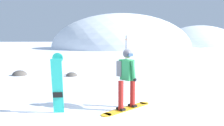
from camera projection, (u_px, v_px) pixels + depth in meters
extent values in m
plane|color=white|center=(117.00, 105.00, 6.65)|extent=(300.00, 300.00, 0.00)
ellipsoid|color=white|center=(121.00, 48.00, 48.34)|extent=(29.73, 26.76, 14.76)
ellipsoid|color=white|center=(199.00, 46.00, 59.33)|extent=(20.15, 18.13, 11.10)
cube|color=orange|center=(127.00, 109.00, 6.31)|extent=(1.41, 1.17, 0.02)
cylinder|color=orange|center=(144.00, 103.00, 6.83)|extent=(0.28, 0.28, 0.02)
cylinder|color=orange|center=(106.00, 115.00, 5.79)|extent=(0.28, 0.28, 0.02)
cube|color=black|center=(132.00, 105.00, 6.47)|extent=(0.26, 0.29, 0.06)
cube|color=black|center=(121.00, 109.00, 6.14)|extent=(0.26, 0.29, 0.06)
cylinder|color=maroon|center=(133.00, 93.00, 6.42)|extent=(0.15, 0.15, 0.82)
cylinder|color=maroon|center=(121.00, 96.00, 6.10)|extent=(0.15, 0.15, 0.82)
cube|color=#2D9351|center=(127.00, 70.00, 6.19)|extent=(0.39, 0.42, 0.58)
cylinder|color=#2D9351|center=(121.00, 69.00, 6.36)|extent=(0.20, 0.19, 0.57)
cylinder|color=#2D9351|center=(133.00, 71.00, 6.02)|extent=(0.20, 0.19, 0.57)
sphere|color=black|center=(122.00, 77.00, 6.43)|extent=(0.11, 0.11, 0.11)
sphere|color=black|center=(135.00, 80.00, 6.06)|extent=(0.11, 0.11, 0.11)
cube|color=slate|center=(122.00, 68.00, 6.33)|extent=(0.33, 0.31, 0.44)
cube|color=slate|center=(120.00, 71.00, 6.41)|extent=(0.20, 0.17, 0.20)
sphere|color=tan|center=(127.00, 55.00, 6.14)|extent=(0.21, 0.21, 0.21)
sphere|color=#4C4C56|center=(127.00, 54.00, 6.14)|extent=(0.25, 0.25, 0.25)
cube|color=navy|center=(131.00, 55.00, 6.05)|extent=(0.15, 0.13, 0.08)
cube|color=#23B7A3|center=(58.00, 87.00, 5.79)|extent=(0.28, 0.31, 1.50)
cylinder|color=#23B7A3|center=(58.00, 58.00, 5.86)|extent=(0.28, 0.08, 0.28)
cube|color=black|center=(57.00, 78.00, 5.80)|extent=(0.25, 0.10, 0.15)
cube|color=black|center=(58.00, 95.00, 5.85)|extent=(0.25, 0.10, 0.15)
cylinder|color=black|center=(126.00, 56.00, 11.73)|extent=(0.04, 0.04, 2.14)
cylinder|color=orange|center=(126.00, 40.00, 11.64)|extent=(0.20, 0.20, 0.02)
cone|color=black|center=(126.00, 35.00, 11.61)|extent=(0.04, 0.04, 0.08)
ellipsoid|color=#4C4742|center=(20.00, 75.00, 12.13)|extent=(0.80, 0.68, 0.56)
ellipsoid|color=#4C4742|center=(72.00, 76.00, 11.89)|extent=(0.60, 0.51, 0.42)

